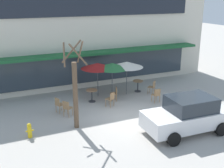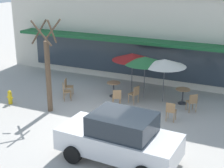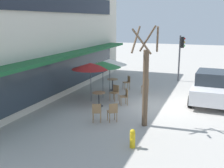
{
  "view_description": "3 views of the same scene",
  "coord_description": "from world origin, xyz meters",
  "px_view_note": "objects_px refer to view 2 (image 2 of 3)",
  "views": [
    {
      "loc": [
        -6.4,
        -11.96,
        6.29
      ],
      "look_at": [
        0.18,
        2.74,
        1.13
      ],
      "focal_mm": 45.0,
      "sensor_mm": 36.0,
      "label": 1
    },
    {
      "loc": [
        6.01,
        -11.95,
        6.41
      ],
      "look_at": [
        -0.75,
        2.6,
        0.9
      ],
      "focal_mm": 55.0,
      "sensor_mm": 36.0,
      "label": 2
    },
    {
      "loc": [
        -14.19,
        -2.44,
        4.53
      ],
      "look_at": [
        -0.41,
        2.69,
        1.14
      ],
      "focal_mm": 45.0,
      "sensor_mm": 36.0,
      "label": 3
    }
  ],
  "objects_px": {
    "cafe_chair_0": "(117,97)",
    "cafe_table_near_wall": "(183,94)",
    "cafe_chair_1": "(65,90)",
    "patio_umbrella_cream_folded": "(145,60)",
    "cafe_chair_3": "(68,86)",
    "street_tree": "(48,70)",
    "cafe_table_streetside": "(114,87)",
    "patio_umbrella_green_folded": "(132,57)",
    "patio_umbrella_corner_open": "(165,63)",
    "cafe_chair_4": "(135,93)",
    "cafe_chair_2": "(171,110)",
    "cafe_chair_5": "(192,101)",
    "fire_hydrant": "(10,97)",
    "parked_sedan": "(120,137)"
  },
  "relations": [
    {
      "from": "cafe_table_streetside",
      "to": "cafe_chair_1",
      "type": "xyz_separation_m",
      "value": [
        -1.97,
        -1.51,
        0.01
      ]
    },
    {
      "from": "patio_umbrella_corner_open",
      "to": "street_tree",
      "type": "bearing_deg",
      "value": -143.32
    },
    {
      "from": "cafe_chair_2",
      "to": "street_tree",
      "type": "relative_size",
      "value": 0.21
    },
    {
      "from": "patio_umbrella_green_folded",
      "to": "fire_hydrant",
      "type": "relative_size",
      "value": 3.12
    },
    {
      "from": "cafe_chair_0",
      "to": "cafe_chair_2",
      "type": "xyz_separation_m",
      "value": [
        2.8,
        -0.51,
        0.0
      ]
    },
    {
      "from": "cafe_chair_2",
      "to": "fire_hydrant",
      "type": "bearing_deg",
      "value": -169.98
    },
    {
      "from": "cafe_chair_2",
      "to": "cafe_chair_4",
      "type": "bearing_deg",
      "value": 149.3
    },
    {
      "from": "cafe_chair_3",
      "to": "cafe_chair_4",
      "type": "bearing_deg",
      "value": 6.79
    },
    {
      "from": "cafe_chair_2",
      "to": "street_tree",
      "type": "xyz_separation_m",
      "value": [
        -5.43,
        -1.23,
        1.44
      ]
    },
    {
      "from": "cafe_chair_3",
      "to": "fire_hydrant",
      "type": "relative_size",
      "value": 1.26
    },
    {
      "from": "street_tree",
      "to": "patio_umbrella_green_folded",
      "type": "bearing_deg",
      "value": 55.15
    },
    {
      "from": "patio_umbrella_cream_folded",
      "to": "cafe_chair_3",
      "type": "relative_size",
      "value": 2.47
    },
    {
      "from": "patio_umbrella_corner_open",
      "to": "cafe_chair_0",
      "type": "bearing_deg",
      "value": -139.14
    },
    {
      "from": "cafe_chair_0",
      "to": "cafe_table_streetside",
      "type": "bearing_deg",
      "value": 120.87
    },
    {
      "from": "patio_umbrella_corner_open",
      "to": "cafe_chair_0",
      "type": "distance_m",
      "value": 2.83
    },
    {
      "from": "cafe_table_near_wall",
      "to": "street_tree",
      "type": "relative_size",
      "value": 0.18
    },
    {
      "from": "cafe_chair_0",
      "to": "cafe_chair_4",
      "type": "bearing_deg",
      "value": 52.52
    },
    {
      "from": "patio_umbrella_cream_folded",
      "to": "parked_sedan",
      "type": "xyz_separation_m",
      "value": [
        1.25,
        -5.95,
        -1.14
      ]
    },
    {
      "from": "patio_umbrella_corner_open",
      "to": "cafe_chair_1",
      "type": "bearing_deg",
      "value": -157.58
    },
    {
      "from": "patio_umbrella_corner_open",
      "to": "cafe_chair_0",
      "type": "height_order",
      "value": "patio_umbrella_corner_open"
    },
    {
      "from": "patio_umbrella_green_folded",
      "to": "street_tree",
      "type": "xyz_separation_m",
      "value": [
        -2.6,
        -3.73,
        -0.06
      ]
    },
    {
      "from": "patio_umbrella_cream_folded",
      "to": "fire_hydrant",
      "type": "xyz_separation_m",
      "value": [
        -5.7,
        -3.47,
        -1.67
      ]
    },
    {
      "from": "patio_umbrella_corner_open",
      "to": "cafe_chair_3",
      "type": "relative_size",
      "value": 2.47
    },
    {
      "from": "cafe_chair_5",
      "to": "street_tree",
      "type": "xyz_separation_m",
      "value": [
        -6.04,
        -2.66,
        1.44
      ]
    },
    {
      "from": "patio_umbrella_cream_folded",
      "to": "street_tree",
      "type": "height_order",
      "value": "street_tree"
    },
    {
      "from": "cafe_chair_0",
      "to": "cafe_table_near_wall",
      "type": "bearing_deg",
      "value": 32.19
    },
    {
      "from": "cafe_table_streetside",
      "to": "parked_sedan",
      "type": "height_order",
      "value": "parked_sedan"
    },
    {
      "from": "patio_umbrella_cream_folded",
      "to": "cafe_chair_4",
      "type": "xyz_separation_m",
      "value": [
        -0.19,
        -0.81,
        -1.5
      ]
    },
    {
      "from": "cafe_table_streetside",
      "to": "cafe_chair_3",
      "type": "height_order",
      "value": "cafe_chair_3"
    },
    {
      "from": "cafe_chair_1",
      "to": "cafe_chair_4",
      "type": "height_order",
      "value": "same"
    },
    {
      "from": "patio_umbrella_green_folded",
      "to": "cafe_chair_2",
      "type": "xyz_separation_m",
      "value": [
        2.82,
        -2.5,
        -1.5
      ]
    },
    {
      "from": "cafe_chair_1",
      "to": "street_tree",
      "type": "xyz_separation_m",
      "value": [
        0.07,
        -1.45,
        1.44
      ]
    },
    {
      "from": "cafe_table_near_wall",
      "to": "street_tree",
      "type": "height_order",
      "value": "street_tree"
    },
    {
      "from": "patio_umbrella_green_folded",
      "to": "cafe_chair_2",
      "type": "height_order",
      "value": "patio_umbrella_green_folded"
    },
    {
      "from": "parked_sedan",
      "to": "street_tree",
      "type": "bearing_deg",
      "value": 150.92
    },
    {
      "from": "parked_sedan",
      "to": "cafe_chair_0",
      "type": "bearing_deg",
      "value": 115.33
    },
    {
      "from": "patio_umbrella_cream_folded",
      "to": "cafe_chair_3",
      "type": "bearing_deg",
      "value": -161.81
    },
    {
      "from": "cafe_chair_1",
      "to": "cafe_chair_2",
      "type": "bearing_deg",
      "value": -2.25
    },
    {
      "from": "cafe_chair_0",
      "to": "cafe_chair_3",
      "type": "height_order",
      "value": "same"
    },
    {
      "from": "cafe_table_streetside",
      "to": "fire_hydrant",
      "type": "bearing_deg",
      "value": -143.53
    },
    {
      "from": "cafe_table_near_wall",
      "to": "cafe_chair_5",
      "type": "distance_m",
      "value": 1.04
    },
    {
      "from": "cafe_table_streetside",
      "to": "cafe_chair_4",
      "type": "xyz_separation_m",
      "value": [
        1.34,
        -0.43,
        0.01
      ]
    },
    {
      "from": "street_tree",
      "to": "cafe_chair_1",
      "type": "bearing_deg",
      "value": 92.63
    },
    {
      "from": "cafe_chair_0",
      "to": "cafe_chair_2",
      "type": "bearing_deg",
      "value": -10.25
    },
    {
      "from": "cafe_chair_1",
      "to": "patio_umbrella_cream_folded",
      "type": "bearing_deg",
      "value": 28.49
    },
    {
      "from": "fire_hydrant",
      "to": "cafe_chair_1",
      "type": "bearing_deg",
      "value": 35.56
    },
    {
      "from": "patio_umbrella_green_folded",
      "to": "cafe_chair_3",
      "type": "bearing_deg",
      "value": -151.09
    },
    {
      "from": "patio_umbrella_green_folded",
      "to": "patio_umbrella_corner_open",
      "type": "xyz_separation_m",
      "value": [
        1.85,
        -0.42,
        0.0
      ]
    },
    {
      "from": "cafe_table_near_wall",
      "to": "cafe_chair_4",
      "type": "distance_m",
      "value": 2.35
    },
    {
      "from": "cafe_table_streetside",
      "to": "cafe_chair_2",
      "type": "height_order",
      "value": "cafe_chair_2"
    }
  ]
}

